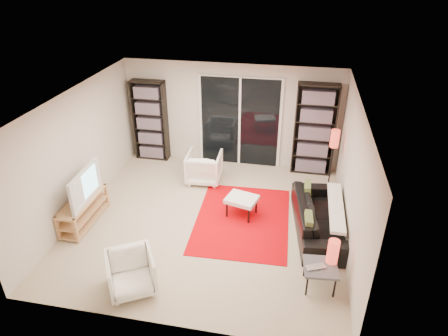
{
  "coord_description": "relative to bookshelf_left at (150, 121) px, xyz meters",
  "views": [
    {
      "loc": [
        1.5,
        -6.08,
        4.54
      ],
      "look_at": [
        0.25,
        0.3,
        1.0
      ],
      "focal_mm": 32.0,
      "sensor_mm": 36.0,
      "label": 1
    }
  ],
  "objects": [
    {
      "name": "wall_left",
      "position": [
        -0.55,
        -2.33,
        0.22
      ],
      "size": [
        0.02,
        5.0,
        2.4
      ],
      "primitive_type": "cube",
      "color": "beige",
      "rests_on": "ground"
    },
    {
      "name": "floor",
      "position": [
        1.95,
        -2.33,
        -0.98
      ],
      "size": [
        5.0,
        5.0,
        0.0
      ],
      "primitive_type": "plane",
      "color": "#B7A78C",
      "rests_on": "ground"
    },
    {
      "name": "floor_lamp",
      "position": [
        4.24,
        -0.67,
        0.05
      ],
      "size": [
        0.2,
        0.2,
        1.35
      ],
      "color": "black",
      "rests_on": "floor"
    },
    {
      "name": "wall_front",
      "position": [
        1.95,
        -4.83,
        0.22
      ],
      "size": [
        5.0,
        0.02,
        2.4
      ],
      "primitive_type": "cube",
      "color": "beige",
      "rests_on": "ground"
    },
    {
      "name": "armchair_front",
      "position": [
        1.22,
        -4.28,
        -0.66
      ],
      "size": [
        0.93,
        0.94,
        0.63
      ],
      "primitive_type": "imported",
      "rotation": [
        0.0,
        0.0,
        0.53
      ],
      "color": "white",
      "rests_on": "floor"
    },
    {
      "name": "wall_back",
      "position": [
        1.95,
        0.17,
        0.22
      ],
      "size": [
        5.0,
        0.02,
        2.4
      ],
      "primitive_type": "cube",
      "color": "beige",
      "rests_on": "ground"
    },
    {
      "name": "tv_stand",
      "position": [
        -0.33,
        -2.84,
        -0.71
      ],
      "size": [
        0.41,
        1.28,
        0.5
      ],
      "color": "tan",
      "rests_on": "floor"
    },
    {
      "name": "ceiling",
      "position": [
        1.95,
        -2.33,
        1.42
      ],
      "size": [
        5.0,
        5.0,
        0.02
      ],
      "primitive_type": "cube",
      "color": "white",
      "rests_on": "wall_back"
    },
    {
      "name": "table_lamp",
      "position": [
        4.16,
        -3.55,
        -0.38
      ],
      "size": [
        0.17,
        0.17,
        0.39
      ],
      "primitive_type": "cylinder",
      "color": "red",
      "rests_on": "side_table"
    },
    {
      "name": "laptop",
      "position": [
        3.94,
        -3.77,
        -0.56
      ],
      "size": [
        0.35,
        0.3,
        0.02
      ],
      "primitive_type": "imported",
      "rotation": [
        0.0,
        0.0,
        0.43
      ],
      "color": "silver",
      "rests_on": "side_table"
    },
    {
      "name": "bookshelf_left",
      "position": [
        0.0,
        0.0,
        0.0
      ],
      "size": [
        0.8,
        0.3,
        1.95
      ],
      "color": "black",
      "rests_on": "ground"
    },
    {
      "name": "bookshelf_right",
      "position": [
        3.85,
        -0.0,
        0.07
      ],
      "size": [
        0.9,
        0.3,
        2.1
      ],
      "color": "black",
      "rests_on": "ground"
    },
    {
      "name": "ottoman",
      "position": [
        2.55,
        -2.04,
        -0.63
      ],
      "size": [
        0.67,
        0.6,
        0.4
      ],
      "color": "white",
      "rests_on": "floor"
    },
    {
      "name": "side_table",
      "position": [
        4.0,
        -3.69,
        -0.62
      ],
      "size": [
        0.55,
        0.55,
        0.4
      ],
      "color": "#4D4C52",
      "rests_on": "floor"
    },
    {
      "name": "armchair_back",
      "position": [
        1.53,
        -0.89,
        -0.63
      ],
      "size": [
        0.76,
        0.78,
        0.68
      ],
      "primitive_type": "imported",
      "rotation": [
        0.0,
        0.0,
        3.18
      ],
      "color": "white",
      "rests_on": "floor"
    },
    {
      "name": "sofa",
      "position": [
        4.0,
        -2.26,
        -0.68
      ],
      "size": [
        1.06,
        2.13,
        0.6
      ],
      "primitive_type": "imported",
      "rotation": [
        0.0,
        0.0,
        1.7
      ],
      "color": "black",
      "rests_on": "floor"
    },
    {
      "name": "rug",
      "position": [
        2.59,
        -2.2,
        -0.97
      ],
      "size": [
        1.84,
        2.43,
        0.01
      ],
      "primitive_type": "cube",
      "rotation": [
        0.0,
        0.0,
        0.04
      ],
      "color": "#CF0008",
      "rests_on": "floor"
    },
    {
      "name": "tv",
      "position": [
        -0.31,
        -2.84,
        -0.16
      ],
      "size": [
        0.18,
        1.09,
        0.63
      ],
      "primitive_type": "imported",
      "rotation": [
        0.0,
        0.0,
        1.61
      ],
      "color": "black",
      "rests_on": "tv_stand"
    },
    {
      "name": "wall_right",
      "position": [
        4.45,
        -2.33,
        0.22
      ],
      "size": [
        0.02,
        5.0,
        2.4
      ],
      "primitive_type": "cube",
      "color": "beige",
      "rests_on": "ground"
    },
    {
      "name": "sliding_door",
      "position": [
        2.15,
        0.13,
        0.07
      ],
      "size": [
        1.92,
        0.08,
        2.16
      ],
      "color": "white",
      "rests_on": "ground"
    }
  ]
}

